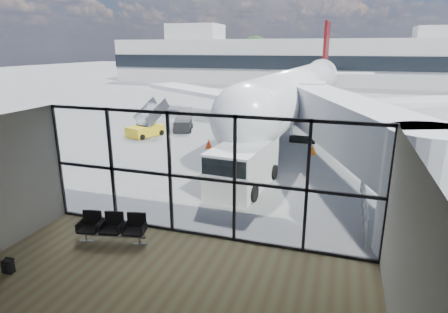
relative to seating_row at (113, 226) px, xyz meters
The scene contains 20 objects.
ground 41.42m from the seating_row, 86.08° to the left, with size 220.00×220.00×0.00m, color slate.
lounge_shell 4.94m from the seating_row, 50.90° to the right, with size 12.02×8.01×4.51m.
glass_curtain_wall 3.54m from the seating_row, 25.03° to the left, with size 12.10×0.12×4.50m.
jet_bridge 11.62m from the seating_row, 47.36° to the left, with size 8.00×16.50×4.33m.
apron_railing 9.71m from the seating_row, 29.77° to the left, with size 0.06×5.46×1.11m.
far_terminal 63.43m from the seating_row, 87.97° to the left, with size 80.00×12.20×11.00m.
tree_0 84.68m from the seating_row, 119.91° to the left, with size 4.95×4.95×7.12m.
tree_1 81.89m from the seating_row, 116.26° to the left, with size 5.61×5.61×8.07m.
tree_2 79.46m from the seating_row, 112.37° to the left, with size 6.27×6.27×9.03m.
tree_3 77.31m from the seating_row, 108.25° to the left, with size 4.95×4.95×7.12m.
tree_4 75.68m from the seating_row, 103.92° to the left, with size 5.61×5.61×8.07m.
tree_5 74.51m from the seating_row, 99.43° to the left, with size 6.27×6.27×9.03m.
seating_row is the anchor object (origin of this frame).
backpack 3.31m from the seating_row, 125.65° to the right, with size 0.32×0.30×0.47m.
airliner 25.24m from the seating_row, 81.78° to the left, with size 32.68×37.89×9.76m.
service_van 7.16m from the seating_row, 65.87° to the left, with size 2.78×5.13×2.15m.
belt_loader 18.31m from the seating_row, 106.08° to the left, with size 2.25×3.73×1.63m.
mobile_stairs 16.44m from the seating_row, 115.19° to the left, with size 2.45×3.46×2.22m.
traffic_cone_a 13.02m from the seating_row, 95.16° to the left, with size 0.46×0.46×0.66m.
traffic_cone_c 14.69m from the seating_row, 67.20° to the left, with size 0.47×0.47×0.67m.
Camera 1 is at (4.48, -11.42, 6.58)m, focal length 30.00 mm.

